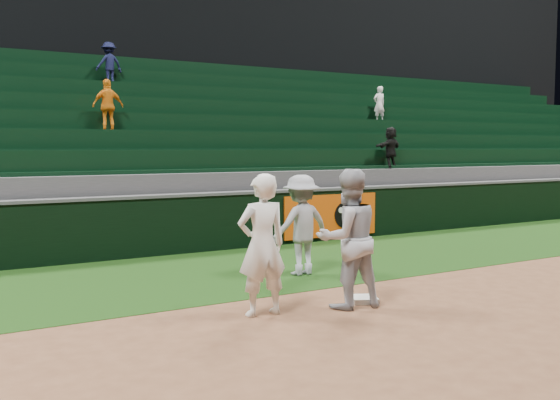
% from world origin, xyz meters
% --- Properties ---
extents(ground, '(70.00, 70.00, 0.00)m').
position_xyz_m(ground, '(0.00, 0.00, 0.00)').
color(ground, brown).
rests_on(ground, ground).
extents(foul_grass, '(36.00, 4.20, 0.01)m').
position_xyz_m(foul_grass, '(0.00, 3.00, 0.00)').
color(foul_grass, black).
rests_on(foul_grass, ground).
extents(upper_deck, '(40.00, 12.00, 12.00)m').
position_xyz_m(upper_deck, '(0.00, 17.45, 6.00)').
color(upper_deck, black).
rests_on(upper_deck, ground).
extents(first_base, '(0.47, 0.47, 0.08)m').
position_xyz_m(first_base, '(-0.00, -0.06, 0.04)').
color(first_base, white).
rests_on(first_base, ground).
extents(first_baseman, '(0.71, 0.48, 1.88)m').
position_xyz_m(first_baseman, '(-1.59, 0.07, 0.94)').
color(first_baseman, white).
rests_on(first_baseman, ground).
extents(baserunner, '(1.01, 0.83, 1.92)m').
position_xyz_m(baserunner, '(-0.37, -0.17, 0.96)').
color(baserunner, '#A8AAB3').
rests_on(baserunner, ground).
extents(base_coach, '(1.14, 0.68, 1.74)m').
position_xyz_m(base_coach, '(0.25, 2.02, 0.88)').
color(base_coach, '#93959F').
rests_on(base_coach, foul_grass).
extents(field_wall, '(36.00, 0.45, 1.25)m').
position_xyz_m(field_wall, '(0.03, 5.20, 0.63)').
color(field_wall, black).
rests_on(field_wall, ground).
extents(stadium_seating, '(36.00, 5.95, 5.05)m').
position_xyz_m(stadium_seating, '(0.00, 8.97, 1.70)').
color(stadium_seating, '#3C3C3E').
rests_on(stadium_seating, ground).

